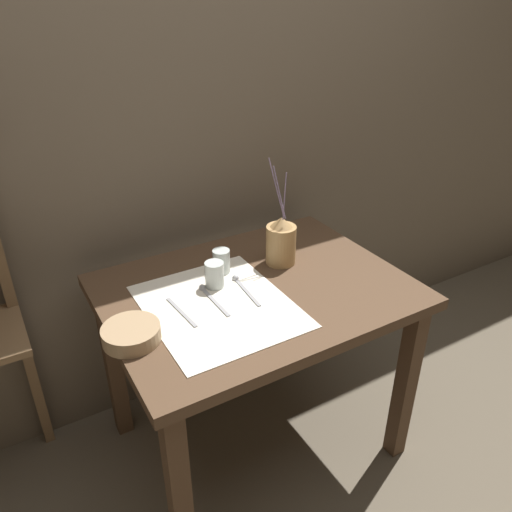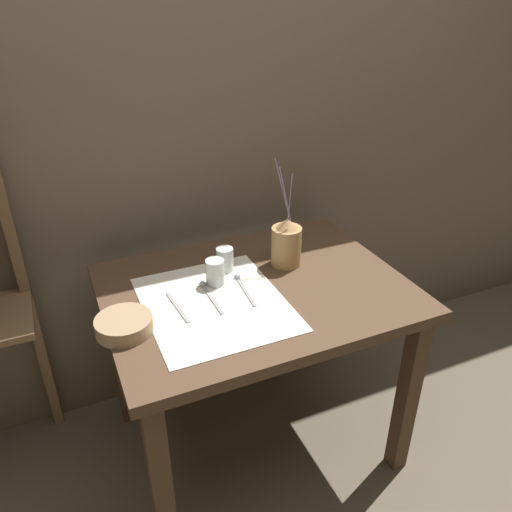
{
  "view_description": "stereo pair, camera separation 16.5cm",
  "coord_description": "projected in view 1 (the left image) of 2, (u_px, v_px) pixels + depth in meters",
  "views": [
    {
      "loc": [
        -0.73,
        -1.25,
        1.65
      ],
      "look_at": [
        0.0,
        0.0,
        0.86
      ],
      "focal_mm": 35.0,
      "sensor_mm": 36.0,
      "label": 1
    },
    {
      "loc": [
        -0.59,
        -1.33,
        1.65
      ],
      "look_at": [
        0.0,
        0.0,
        0.86
      ],
      "focal_mm": 35.0,
      "sensor_mm": 36.0,
      "label": 2
    }
  ],
  "objects": [
    {
      "name": "ground_plane",
      "position": [
        256.0,
        438.0,
        2.06
      ],
      "size": [
        12.0,
        12.0,
        0.0
      ],
      "primitive_type": "plane",
      "color": "brown"
    },
    {
      "name": "stone_wall_back",
      "position": [
        188.0,
        121.0,
        1.87
      ],
      "size": [
        7.0,
        0.06,
        2.4
      ],
      "color": "brown",
      "rests_on": "ground_plane"
    },
    {
      "name": "wooden_table",
      "position": [
        256.0,
        313.0,
        1.76
      ],
      "size": [
        1.02,
        0.78,
        0.74
      ],
      "color": "#4C3523",
      "rests_on": "ground_plane"
    },
    {
      "name": "linen_cloth",
      "position": [
        218.0,
        306.0,
        1.6
      ],
      "size": [
        0.44,
        0.52,
        0.0
      ],
      "color": "silver",
      "rests_on": "wooden_table"
    },
    {
      "name": "pitcher_with_flowers",
      "position": [
        281.0,
        242.0,
        1.82
      ],
      "size": [
        0.11,
        0.11,
        0.4
      ],
      "color": "#A87F4C",
      "rests_on": "wooden_table"
    },
    {
      "name": "wooden_bowl",
      "position": [
        131.0,
        334.0,
        1.44
      ],
      "size": [
        0.17,
        0.17,
        0.05
      ],
      "color": "#9E7F5B",
      "rests_on": "wooden_table"
    },
    {
      "name": "glass_tumbler_near",
      "position": [
        215.0,
        275.0,
        1.69
      ],
      "size": [
        0.07,
        0.07,
        0.09
      ],
      "color": "#B7C1BC",
      "rests_on": "wooden_table"
    },
    {
      "name": "glass_tumbler_far",
      "position": [
        221.0,
        261.0,
        1.77
      ],
      "size": [
        0.06,
        0.06,
        0.09
      ],
      "color": "#B7C1BC",
      "rests_on": "wooden_table"
    },
    {
      "name": "knife_center",
      "position": [
        181.0,
        312.0,
        1.57
      ],
      "size": [
        0.03,
        0.19,
        0.0
      ],
      "color": "#939399",
      "rests_on": "wooden_table"
    },
    {
      "name": "spoon_inner",
      "position": [
        207.0,
        293.0,
        1.66
      ],
      "size": [
        0.02,
        0.2,
        0.02
      ],
      "color": "#939399",
      "rests_on": "wooden_table"
    },
    {
      "name": "spoon_outer",
      "position": [
        240.0,
        283.0,
        1.72
      ],
      "size": [
        0.03,
        0.2,
        0.02
      ],
      "color": "#939399",
      "rests_on": "wooden_table"
    }
  ]
}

